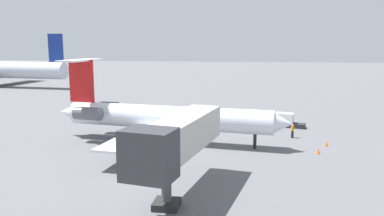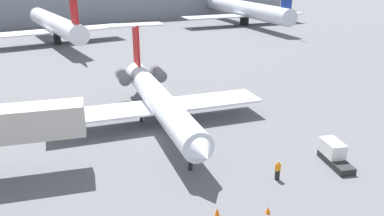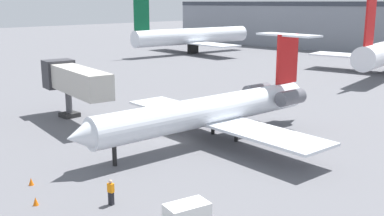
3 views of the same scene
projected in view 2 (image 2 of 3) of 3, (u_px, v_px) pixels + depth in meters
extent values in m
cube|color=#5B5B60|center=(155.00, 137.00, 39.05)|extent=(400.00, 400.00, 0.10)
cylinder|color=silver|center=(159.00, 100.00, 40.55)|extent=(5.46, 24.09, 2.67)
cone|color=silver|center=(202.00, 153.00, 29.27)|extent=(2.78, 2.48, 2.54)
cone|color=silver|center=(135.00, 71.00, 51.93)|extent=(2.56, 2.85, 2.27)
cube|color=silver|center=(210.00, 100.00, 43.74)|extent=(11.32, 5.65, 0.24)
cube|color=silver|center=(99.00, 114.00, 39.85)|extent=(11.32, 5.65, 0.24)
cylinder|color=#595960|center=(158.00, 74.00, 49.04)|extent=(1.87, 3.35, 1.50)
cylinder|color=#595960|center=(123.00, 77.00, 47.65)|extent=(1.87, 3.35, 1.50)
cube|color=red|center=(136.00, 45.00, 48.89)|extent=(0.61, 3.21, 5.14)
cube|color=silver|center=(135.00, 25.00, 48.02)|extent=(7.03, 3.18, 0.20)
cylinder|color=black|center=(190.00, 161.00, 32.49)|extent=(0.36, 0.36, 1.61)
cylinder|color=black|center=(169.00, 111.00, 43.57)|extent=(0.36, 0.36, 1.61)
cylinder|color=black|center=(141.00, 115.00, 42.57)|extent=(0.36, 0.36, 1.61)
cube|color=#B7B2A8|center=(5.00, 124.00, 30.32)|extent=(12.38, 4.82, 2.60)
cube|color=black|center=(277.00, 175.00, 31.12)|extent=(0.35, 0.29, 0.85)
cube|color=orange|center=(278.00, 167.00, 30.87)|extent=(0.44, 0.32, 0.60)
sphere|color=tan|center=(278.00, 162.00, 30.72)|extent=(0.24, 0.24, 0.24)
cube|color=#262628|center=(336.00, 162.00, 33.42)|extent=(2.39, 4.23, 0.60)
cube|color=white|center=(332.00, 148.00, 33.82)|extent=(1.98, 2.68, 1.30)
cone|color=orange|center=(217.00, 211.00, 26.75)|extent=(0.36, 0.36, 0.55)
cone|color=orange|center=(268.00, 210.00, 26.92)|extent=(0.36, 0.36, 0.55)
cube|color=gray|center=(42.00, 0.00, 114.97)|extent=(162.52, 19.92, 12.80)
cylinder|color=white|center=(55.00, 24.00, 83.72)|extent=(7.52, 35.40, 3.85)
cube|color=red|center=(73.00, 4.00, 69.46)|extent=(0.72, 4.01, 7.00)
cube|color=white|center=(56.00, 31.00, 84.25)|extent=(30.03, 9.07, 0.30)
cube|color=black|center=(57.00, 38.00, 84.81)|extent=(1.20, 2.80, 2.40)
cylinder|color=silver|center=(245.00, 9.00, 109.68)|extent=(7.58, 43.68, 4.29)
cube|color=silver|center=(245.00, 15.00, 110.29)|extent=(36.87, 8.75, 0.30)
cube|color=black|center=(244.00, 21.00, 110.85)|extent=(1.20, 2.80, 2.40)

